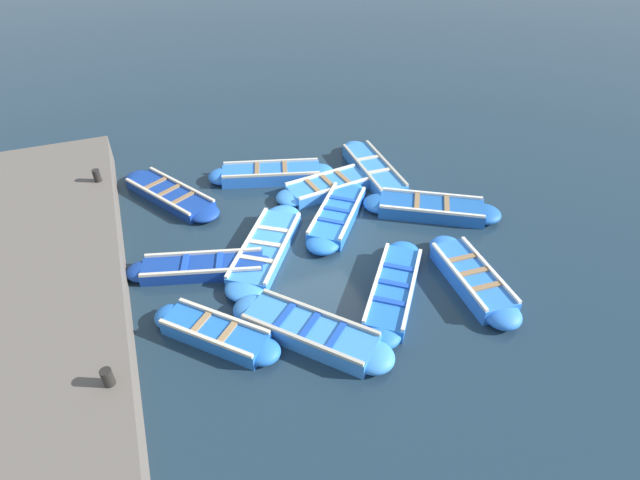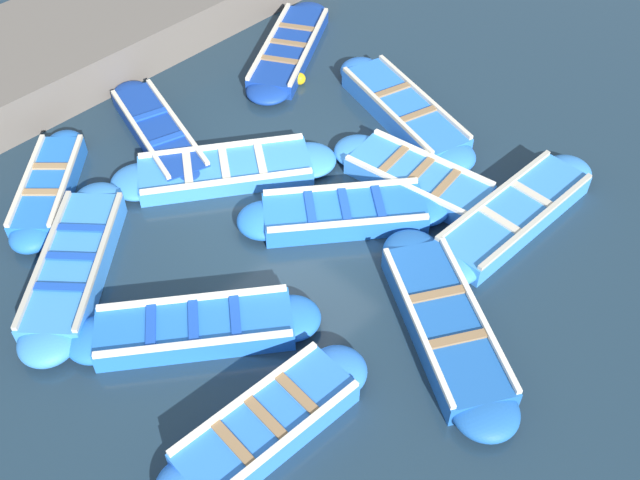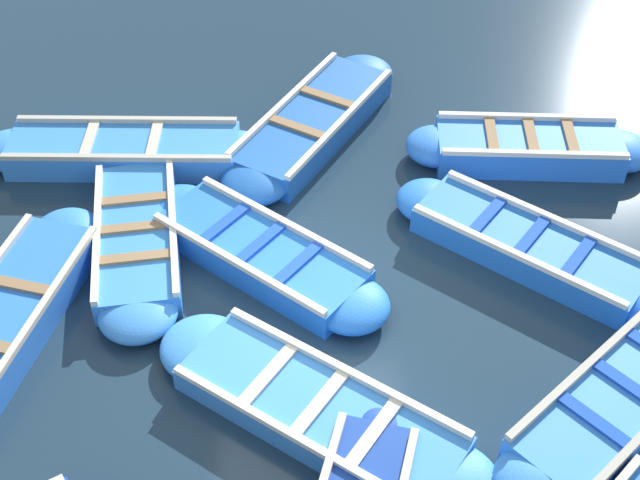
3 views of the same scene
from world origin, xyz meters
name	(u,v)px [view 2 (image 2 of 3)]	position (x,y,z in m)	size (l,w,h in m)	color
ground_plane	(287,217)	(0.00, 0.00, 0.00)	(120.00, 120.00, 0.00)	#1C303F
boat_end_of_row	(49,187)	(-3.30, -2.48, 0.18)	(2.62, 2.66, 0.43)	blue
boat_tucked	(225,170)	(-1.51, -0.05, 0.15)	(3.05, 3.82, 0.35)	#3884E0
boat_alongside	(445,324)	(3.36, -0.04, 0.19)	(3.79, 2.79, 0.44)	#1E59AD
boat_centre	(267,426)	(2.73, -2.97, 0.20)	(1.05, 3.38, 0.46)	blue
boat_outer_right	(159,134)	(-3.15, -0.24, 0.16)	(3.74, 1.70, 0.37)	navy
boat_near_quay	(404,111)	(-0.33, 3.42, 0.20)	(4.01, 1.90, 0.45)	blue
boat_inner_gap	(289,49)	(-3.47, 3.41, 0.15)	(2.73, 3.85, 0.35)	navy
boat_stern_in	(418,179)	(1.08, 2.13, 0.17)	(3.50, 1.36, 0.39)	#3884E0
boat_far_corner	(75,266)	(-1.43, -3.17, 0.20)	(3.14, 3.36, 0.46)	#3884E0
boat_drifting	(195,329)	(0.83, -2.62, 0.18)	(2.90, 3.42, 0.41)	blue
boat_mid_row	(344,213)	(0.75, 0.61, 0.18)	(2.91, 3.33, 0.42)	blue
boat_bow_out	(514,215)	(2.79, 2.53, 0.19)	(1.01, 3.99, 0.43)	#3884E0
quay_wall	(66,44)	(-6.55, 0.00, 0.45)	(3.24, 13.05, 0.89)	#605951
buoy_orange_near	(300,79)	(-2.58, 2.84, 0.12)	(0.24, 0.24, 0.24)	#EAB214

